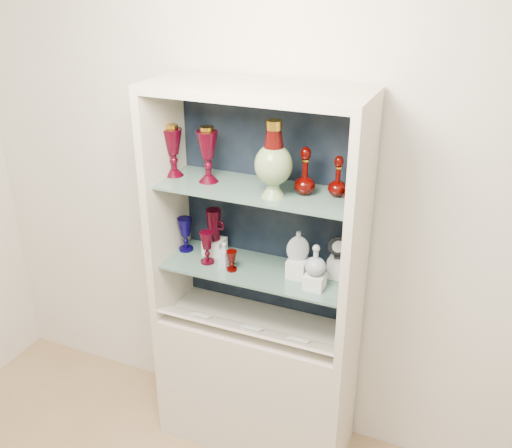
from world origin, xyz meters
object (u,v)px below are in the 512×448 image
at_px(ruby_goblet_tall, 207,247).
at_px(cobalt_goblet, 185,234).
at_px(lidded_bowl, 353,193).
at_px(ruby_decanter_b, 338,175).
at_px(clear_square_bottle, 224,254).
at_px(clear_round_decanter, 316,261).
at_px(ruby_pitcher, 214,225).
at_px(flat_flask, 298,245).
at_px(ruby_decanter_a, 305,168).
at_px(pedestal_lamp_left, 173,150).
at_px(enamel_urn, 274,159).
at_px(ruby_goblet_small, 232,261).
at_px(pedestal_lamp_right, 208,155).
at_px(cameo_medallion, 338,247).

bearing_deg(ruby_goblet_tall, cobalt_goblet, 154.74).
xyz_separation_m(lidded_bowl, ruby_goblet_tall, (-0.69, -0.04, -0.38)).
relative_size(ruby_decanter_b, cobalt_goblet, 1.10).
height_order(clear_square_bottle, clear_round_decanter, clear_round_decanter).
xyz_separation_m(ruby_pitcher, flat_flask, (0.47, -0.06, 0.00)).
distance_m(ruby_pitcher, clear_round_decanter, 0.59).
height_order(ruby_decanter_a, ruby_pitcher, ruby_decanter_a).
relative_size(pedestal_lamp_left, ruby_goblet_tall, 1.50).
height_order(enamel_urn, cobalt_goblet, enamel_urn).
xyz_separation_m(ruby_decanter_b, ruby_pitcher, (-0.62, 0.01, -0.36)).
bearing_deg(ruby_goblet_small, clear_square_bottle, 155.99).
xyz_separation_m(ruby_goblet_small, clear_round_decanter, (0.42, 0.00, 0.09)).
xyz_separation_m(enamel_urn, ruby_goblet_small, (-0.21, -0.01, -0.54)).
bearing_deg(lidded_bowl, ruby_decanter_b, 148.92).
bearing_deg(pedestal_lamp_left, ruby_decanter_b, 3.47).
height_order(lidded_bowl, cobalt_goblet, lidded_bowl).
bearing_deg(clear_round_decanter, pedestal_lamp_right, 174.19).
bearing_deg(ruby_goblet_tall, ruby_decanter_a, 7.05).
bearing_deg(cameo_medallion, pedestal_lamp_right, 165.06).
xyz_separation_m(cobalt_goblet, ruby_pitcher, (0.15, 0.02, 0.07)).
bearing_deg(clear_square_bottle, ruby_goblet_tall, 178.33).
distance_m(enamel_urn, flat_flask, 0.44).
xyz_separation_m(lidded_bowl, flat_flask, (-0.24, 0.00, -0.30)).
relative_size(ruby_pitcher, clear_round_decanter, 1.14).
bearing_deg(clear_square_bottle, cameo_medallion, 12.30).
xyz_separation_m(ruby_decanter_a, flat_flask, (-0.02, -0.01, -0.38)).
bearing_deg(flat_flask, cobalt_goblet, 152.05).
xyz_separation_m(lidded_bowl, cobalt_goblet, (-0.86, 0.04, -0.37)).
distance_m(pedestal_lamp_left, ruby_decanter_a, 0.66).
relative_size(pedestal_lamp_left, clear_round_decanter, 1.75).
distance_m(ruby_decanter_a, clear_round_decanter, 0.42).
bearing_deg(ruby_decanter_a, cobalt_goblet, 178.22).
xyz_separation_m(enamel_urn, cameo_medallion, (0.28, 0.13, -0.43)).
height_order(lidded_bowl, ruby_goblet_tall, lidded_bowl).
relative_size(pedestal_lamp_right, ruby_pitcher, 1.62).
height_order(ruby_goblet_tall, flat_flask, flat_flask).
distance_m(pedestal_lamp_left, ruby_pitcher, 0.43).
relative_size(lidded_bowl, cameo_medallion, 0.76).
relative_size(ruby_decanter_a, cameo_medallion, 2.09).
height_order(lidded_bowl, flat_flask, lidded_bowl).
bearing_deg(ruby_goblet_small, ruby_pitcher, 140.76).
xyz_separation_m(ruby_goblet_small, ruby_pitcher, (-0.16, 0.13, 0.11)).
distance_m(lidded_bowl, cameo_medallion, 0.32).
bearing_deg(enamel_urn, pedestal_lamp_right, 171.22).
height_order(pedestal_lamp_left, pedestal_lamp_right, pedestal_lamp_right).
xyz_separation_m(pedestal_lamp_left, clear_round_decanter, (0.75, -0.07, -0.40)).
height_order(pedestal_lamp_left, enamel_urn, enamel_urn).
relative_size(ruby_goblet_small, ruby_pitcher, 0.64).
relative_size(pedestal_lamp_left, ruby_decanter_a, 1.02).
bearing_deg(pedestal_lamp_left, ruby_pitcher, 18.81).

